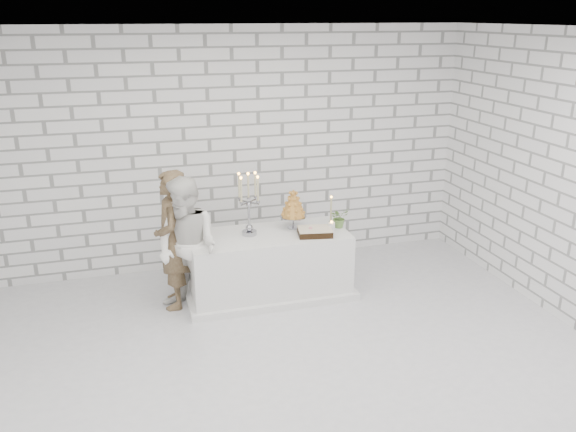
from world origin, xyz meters
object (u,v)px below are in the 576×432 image
(groom, at_px, (172,240))
(candelabra, at_px, (249,204))
(cake_table, at_px, (269,264))
(croquembouche, at_px, (293,209))
(bride, at_px, (188,247))

(groom, relative_size, candelabra, 2.14)
(candelabra, bearing_deg, cake_table, -9.90)
(cake_table, relative_size, croquembouche, 3.80)
(groom, height_order, candelabra, groom)
(cake_table, bearing_deg, candelabra, 170.10)
(cake_table, distance_m, groom, 1.15)
(cake_table, distance_m, bride, 1.02)
(bride, height_order, croquembouche, bride)
(bride, relative_size, candelabra, 2.09)
(groom, distance_m, candelabra, 0.93)
(candelabra, bearing_deg, groom, 179.33)
(cake_table, bearing_deg, bride, -169.19)
(cake_table, relative_size, bride, 1.18)
(groom, height_order, croquembouche, groom)
(groom, relative_size, croquembouche, 3.28)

